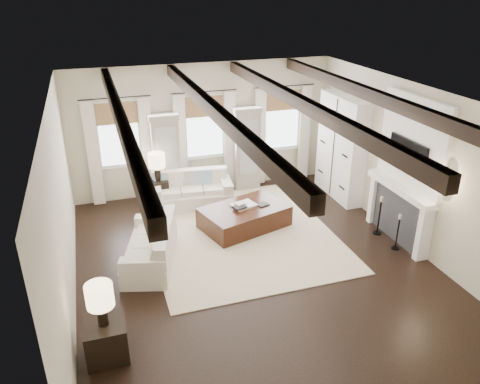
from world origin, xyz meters
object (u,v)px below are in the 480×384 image
object	(u,v)px
ottoman	(244,217)
side_table_back	(159,193)
side_table_front	(106,340)
sofa_back	(191,192)
sofa_left	(153,248)

from	to	relation	value
ottoman	side_table_back	world-z (taller)	side_table_back
side_table_front	side_table_back	xyz separation A→B (m)	(1.51, 4.73, 0.04)
side_table_back	side_table_front	bearing A→B (deg)	-107.68
sofa_back	side_table_front	distance (m)	5.05
sofa_back	ottoman	xyz separation A→B (m)	(0.84, -1.46, -0.09)
sofa_left	side_table_back	size ratio (longest dim) A/B	3.11
sofa_left	ottoman	bearing A→B (deg)	21.14
sofa_back	side_table_front	size ratio (longest dim) A/B	3.44
sofa_left	side_table_back	xyz separation A→B (m)	(0.51, 2.48, 0.00)
sofa_left	side_table_front	xyz separation A→B (m)	(-1.00, -2.25, -0.03)
side_table_front	side_table_back	size ratio (longest dim) A/B	0.89
side_table_front	sofa_left	bearing A→B (deg)	66.08
side_table_front	ottoman	bearing A→B (deg)	44.68
side_table_front	side_table_back	world-z (taller)	side_table_back
sofa_left	side_table_back	world-z (taller)	sofa_left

